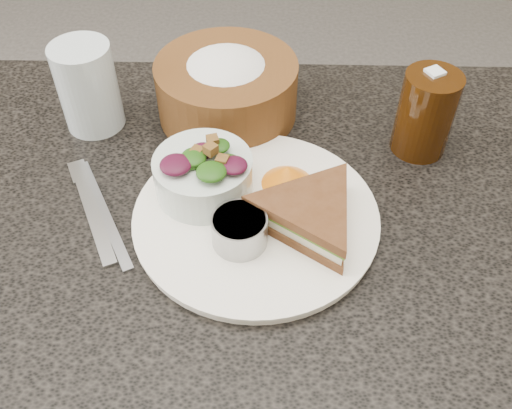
{
  "coord_description": "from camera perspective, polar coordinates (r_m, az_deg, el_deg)",
  "views": [
    {
      "loc": [
        0.04,
        -0.48,
        1.29
      ],
      "look_at": [
        0.03,
        -0.0,
        0.78
      ],
      "focal_mm": 40.0,
      "sensor_mm": 36.0,
      "label": 1
    }
  ],
  "objects": [
    {
      "name": "knife",
      "position": [
        0.75,
        -14.98,
        -0.78
      ],
      "size": [
        0.11,
        0.19,
        0.0
      ],
      "primitive_type": "cube",
      "rotation": [
        0.0,
        0.0,
        0.49
      ],
      "color": "#95969C",
      "rests_on": "dining_table"
    },
    {
      "name": "dining_table",
      "position": [
        1.03,
        -1.55,
        -15.43
      ],
      "size": [
        1.0,
        0.7,
        0.75
      ],
      "primitive_type": "cube",
      "color": "black",
      "rests_on": "floor"
    },
    {
      "name": "water_glass",
      "position": [
        0.85,
        -16.46,
        11.21
      ],
      "size": [
        0.09,
        0.09,
        0.13
      ],
      "primitive_type": "cylinder",
      "rotation": [
        0.0,
        0.0,
        0.1
      ],
      "color": "silver",
      "rests_on": "dining_table"
    },
    {
      "name": "sandwich",
      "position": [
        0.68,
        5.43,
        -0.98
      ],
      "size": [
        0.23,
        0.23,
        0.04
      ],
      "primitive_type": null,
      "rotation": [
        0.0,
        0.0,
        -0.61
      ],
      "color": "#55341D",
      "rests_on": "dinner_plate"
    },
    {
      "name": "cola_glass",
      "position": [
        0.81,
        16.68,
        9.04
      ],
      "size": [
        0.09,
        0.09,
        0.13
      ],
      "primitive_type": null,
      "rotation": [
        0.0,
        0.0,
        -0.17
      ],
      "color": "black",
      "rests_on": "dining_table"
    },
    {
      "name": "fork",
      "position": [
        0.75,
        -15.94,
        -1.03
      ],
      "size": [
        0.09,
        0.16,
        0.0
      ],
      "primitive_type": "cube",
      "rotation": [
        0.0,
        0.0,
        0.45
      ],
      "color": "#979797",
      "rests_on": "dining_table"
    },
    {
      "name": "salad_bowl",
      "position": [
        0.71,
        -5.32,
        3.47
      ],
      "size": [
        0.14,
        0.14,
        0.07
      ],
      "primitive_type": null,
      "rotation": [
        0.0,
        0.0,
        -0.16
      ],
      "color": "silver",
      "rests_on": "dinner_plate"
    },
    {
      "name": "dressing_ramekin",
      "position": [
        0.66,
        -1.65,
        -2.61
      ],
      "size": [
        0.07,
        0.07,
        0.04
      ],
      "primitive_type": "cylinder",
      "rotation": [
        0.0,
        0.0,
        0.01
      ],
      "color": "gray",
      "rests_on": "dinner_plate"
    },
    {
      "name": "orange_wedge",
      "position": [
        0.73,
        3.17,
        2.94
      ],
      "size": [
        0.08,
        0.08,
        0.03
      ],
      "primitive_type": "cone",
      "rotation": [
        0.0,
        0.0,
        0.16
      ],
      "color": "orange",
      "rests_on": "dinner_plate"
    },
    {
      "name": "dinner_plate",
      "position": [
        0.71,
        -0.0,
        -1.3
      ],
      "size": [
        0.3,
        0.3,
        0.01
      ],
      "primitive_type": "cylinder",
      "color": "white",
      "rests_on": "dining_table"
    },
    {
      "name": "bread_basket",
      "position": [
        0.84,
        -2.97,
        12.27
      ],
      "size": [
        0.21,
        0.21,
        0.12
      ],
      "primitive_type": null,
      "rotation": [
        0.0,
        0.0,
        0.01
      ],
      "color": "brown",
      "rests_on": "dining_table"
    }
  ]
}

